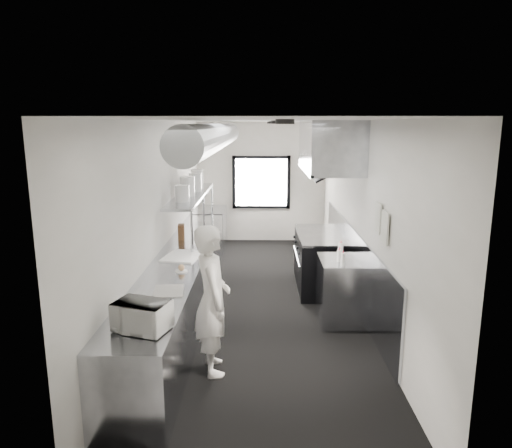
{
  "coord_description": "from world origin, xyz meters",
  "views": [
    {
      "loc": [
        0.01,
        -7.0,
        2.76
      ],
      "look_at": [
        -0.07,
        -0.2,
        1.3
      ],
      "focal_mm": 33.01,
      "sensor_mm": 36.0,
      "label": 1
    }
  ],
  "objects_px": {
    "line_cook": "(212,300)",
    "plate_stack_c": "(195,182)",
    "exhaust_hood": "(329,146)",
    "squeeze_bottle_a": "(343,259)",
    "far_work_table": "(210,229)",
    "plate_stack_d": "(197,179)",
    "prep_counter": "(182,285)",
    "squeeze_bottle_b": "(339,256)",
    "knife_block": "(181,232)",
    "bottle_station": "(342,290)",
    "range": "(322,261)",
    "cutting_board": "(183,256)",
    "squeeze_bottle_d": "(341,250)",
    "microwave": "(142,316)",
    "pass_shelf": "(192,196)",
    "deli_tub_b": "(133,310)",
    "squeeze_bottle_e": "(340,249)",
    "squeeze_bottle_c": "(340,255)",
    "plate_stack_b": "(187,186)",
    "plate_stack_a": "(182,193)",
    "deli_tub_a": "(130,306)"
  },
  "relations": [
    {
      "from": "prep_counter",
      "to": "squeeze_bottle_a",
      "type": "relative_size",
      "value": 33.08
    },
    {
      "from": "squeeze_bottle_a",
      "to": "squeeze_bottle_d",
      "type": "bearing_deg",
      "value": 83.92
    },
    {
      "from": "line_cook",
      "to": "plate_stack_c",
      "type": "bearing_deg",
      "value": -3.62
    },
    {
      "from": "prep_counter",
      "to": "plate_stack_a",
      "type": "relative_size",
      "value": 23.46
    },
    {
      "from": "squeeze_bottle_c",
      "to": "squeeze_bottle_e",
      "type": "bearing_deg",
      "value": 79.75
    },
    {
      "from": "bottle_station",
      "to": "squeeze_bottle_b",
      "type": "relative_size",
      "value": 5.53
    },
    {
      "from": "knife_block",
      "to": "squeeze_bottle_b",
      "type": "bearing_deg",
      "value": -34.69
    },
    {
      "from": "far_work_table",
      "to": "deli_tub_b",
      "type": "bearing_deg",
      "value": -91.06
    },
    {
      "from": "deli_tub_a",
      "to": "plate_stack_a",
      "type": "bearing_deg",
      "value": 88.05
    },
    {
      "from": "plate_stack_c",
      "to": "squeeze_bottle_d",
      "type": "distance_m",
      "value": 3.04
    },
    {
      "from": "bottle_station",
      "to": "prep_counter",
      "type": "bearing_deg",
      "value": 175.03
    },
    {
      "from": "cutting_board",
      "to": "squeeze_bottle_e",
      "type": "relative_size",
      "value": 3.83
    },
    {
      "from": "squeeze_bottle_c",
      "to": "squeeze_bottle_a",
      "type": "bearing_deg",
      "value": -90.44
    },
    {
      "from": "squeeze_bottle_d",
      "to": "exhaust_hood",
      "type": "bearing_deg",
      "value": 91.84
    },
    {
      "from": "exhaust_hood",
      "to": "knife_block",
      "type": "distance_m",
      "value": 2.77
    },
    {
      "from": "prep_counter",
      "to": "squeeze_bottle_b",
      "type": "height_order",
      "value": "squeeze_bottle_b"
    },
    {
      "from": "exhaust_hood",
      "to": "squeeze_bottle_d",
      "type": "distance_m",
      "value": 1.86
    },
    {
      "from": "knife_block",
      "to": "bottle_station",
      "type": "bearing_deg",
      "value": -31.99
    },
    {
      "from": "deli_tub_b",
      "to": "far_work_table",
      "type": "bearing_deg",
      "value": 88.94
    },
    {
      "from": "line_cook",
      "to": "microwave",
      "type": "height_order",
      "value": "line_cook"
    },
    {
      "from": "cutting_board",
      "to": "squeeze_bottle_e",
      "type": "bearing_deg",
      "value": 3.65
    },
    {
      "from": "far_work_table",
      "to": "exhaust_hood",
      "type": "bearing_deg",
      "value": -48.06
    },
    {
      "from": "range",
      "to": "knife_block",
      "type": "distance_m",
      "value": 2.42
    },
    {
      "from": "plate_stack_a",
      "to": "squeeze_bottle_c",
      "type": "height_order",
      "value": "plate_stack_a"
    },
    {
      "from": "cutting_board",
      "to": "squeeze_bottle_a",
      "type": "distance_m",
      "value": 2.24
    },
    {
      "from": "pass_shelf",
      "to": "plate_stack_d",
      "type": "height_order",
      "value": "plate_stack_d"
    },
    {
      "from": "far_work_table",
      "to": "squeeze_bottle_d",
      "type": "xyz_separation_m",
      "value": [
        2.29,
        -3.73,
        0.55
      ]
    },
    {
      "from": "exhaust_hood",
      "to": "plate_stack_a",
      "type": "bearing_deg",
      "value": -167.04
    },
    {
      "from": "pass_shelf",
      "to": "range",
      "type": "distance_m",
      "value": 2.49
    },
    {
      "from": "prep_counter",
      "to": "line_cook",
      "type": "height_order",
      "value": "line_cook"
    },
    {
      "from": "far_work_table",
      "to": "plate_stack_d",
      "type": "bearing_deg",
      "value": -91.48
    },
    {
      "from": "exhaust_hood",
      "to": "prep_counter",
      "type": "xyz_separation_m",
      "value": [
        -2.25,
        -1.2,
        -1.94
      ]
    },
    {
      "from": "exhaust_hood",
      "to": "squeeze_bottle_a",
      "type": "relative_size",
      "value": 12.13
    },
    {
      "from": "pass_shelf",
      "to": "range",
      "type": "height_order",
      "value": "pass_shelf"
    },
    {
      "from": "exhaust_hood",
      "to": "cutting_board",
      "type": "height_order",
      "value": "exhaust_hood"
    },
    {
      "from": "exhaust_hood",
      "to": "knife_block",
      "type": "relative_size",
      "value": 9.26
    },
    {
      "from": "bottle_station",
      "to": "squeeze_bottle_c",
      "type": "relative_size",
      "value": 5.64
    },
    {
      "from": "bottle_station",
      "to": "cutting_board",
      "type": "bearing_deg",
      "value": 177.09
    },
    {
      "from": "range",
      "to": "squeeze_bottle_e",
      "type": "relative_size",
      "value": 9.76
    },
    {
      "from": "deli_tub_b",
      "to": "squeeze_bottle_a",
      "type": "distance_m",
      "value": 2.87
    },
    {
      "from": "squeeze_bottle_a",
      "to": "deli_tub_b",
      "type": "bearing_deg",
      "value": -144.86
    },
    {
      "from": "microwave",
      "to": "plate_stack_c",
      "type": "bearing_deg",
      "value": 108.66
    },
    {
      "from": "exhaust_hood",
      "to": "deli_tub_b",
      "type": "distance_m",
      "value": 4.34
    },
    {
      "from": "plate_stack_b",
      "to": "squeeze_bottle_e",
      "type": "height_order",
      "value": "plate_stack_b"
    },
    {
      "from": "squeeze_bottle_a",
      "to": "squeeze_bottle_d",
      "type": "xyz_separation_m",
      "value": [
        0.05,
        0.47,
        0.01
      ]
    },
    {
      "from": "exhaust_hood",
      "to": "squeeze_bottle_c",
      "type": "relative_size",
      "value": 13.79
    },
    {
      "from": "prep_counter",
      "to": "range",
      "type": "xyz_separation_m",
      "value": [
        2.19,
        1.2,
        0.02
      ]
    },
    {
      "from": "squeeze_bottle_e",
      "to": "squeeze_bottle_d",
      "type": "bearing_deg",
      "value": -91.79
    },
    {
      "from": "pass_shelf",
      "to": "plate_stack_c",
      "type": "height_order",
      "value": "plate_stack_c"
    },
    {
      "from": "prep_counter",
      "to": "microwave",
      "type": "height_order",
      "value": "microwave"
    }
  ]
}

